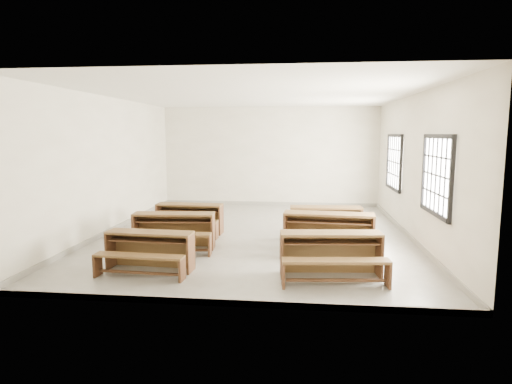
# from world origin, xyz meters

# --- Properties ---
(room) EXTENTS (8.50, 8.50, 3.20)m
(room) POSITION_xyz_m (0.09, 0.00, 2.14)
(room) COLOR gray
(room) RESTS_ON ground
(desk_set_0) EXTENTS (1.54, 0.86, 0.67)m
(desk_set_0) POSITION_xyz_m (-1.54, -2.86, 0.39)
(desk_set_0) COLOR brown
(desk_set_0) RESTS_ON ground
(desk_set_1) EXTENTS (1.70, 0.98, 0.74)m
(desk_set_1) POSITION_xyz_m (-1.53, -1.46, 0.43)
(desk_set_1) COLOR brown
(desk_set_1) RESTS_ON ground
(desk_set_2) EXTENTS (1.59, 0.87, 0.70)m
(desk_set_2) POSITION_xyz_m (-1.58, -0.08, 0.41)
(desk_set_2) COLOR brown
(desk_set_2) RESTS_ON ground
(desk_set_3) EXTENTS (1.72, 1.01, 0.74)m
(desk_set_3) POSITION_xyz_m (1.54, -2.87, 0.43)
(desk_set_3) COLOR brown
(desk_set_3) RESTS_ON ground
(desk_set_4) EXTENTS (1.82, 1.05, 0.79)m
(desk_set_4) POSITION_xyz_m (1.58, -1.41, 0.46)
(desk_set_4) COLOR brown
(desk_set_4) RESTS_ON ground
(desk_set_5) EXTENTS (1.63, 0.90, 0.72)m
(desk_set_5) POSITION_xyz_m (1.60, -0.23, 0.42)
(desk_set_5) COLOR brown
(desk_set_5) RESTS_ON ground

